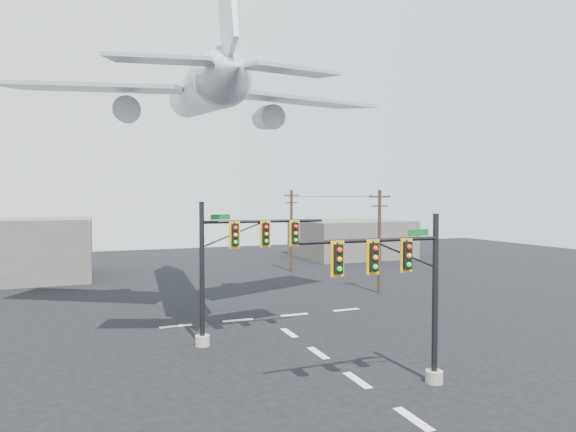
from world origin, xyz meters
name	(u,v)px	position (x,y,z in m)	size (l,w,h in m)	color
ground	(357,380)	(0.00, 0.00, 0.00)	(120.00, 120.00, 0.00)	black
lane_markings	(307,346)	(0.00, 5.33, 0.01)	(14.00, 21.20, 0.01)	silver
signal_mast_near	(405,291)	(1.34, -1.54, 4.11)	(6.75, 0.80, 7.30)	gray
signal_mast_far	(235,263)	(-3.49, 7.37, 4.40)	(7.48, 0.86, 7.78)	gray
utility_pole_a	(380,239)	(11.60, 16.45, 4.54)	(1.65, 0.78, 8.69)	#442B1D
utility_pole_b	(291,229)	(9.39, 30.68, 4.68)	(1.81, 0.30, 8.94)	#442B1D
power_lines	(330,197)	(10.49, 23.57, 8.17)	(3.81, 14.23, 0.03)	black
airliner	(200,93)	(-3.61, 15.87, 15.42)	(27.23, 28.72, 7.53)	silver
building_right	(351,239)	(22.00, 40.00, 2.50)	(14.00, 12.00, 5.00)	#67615B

